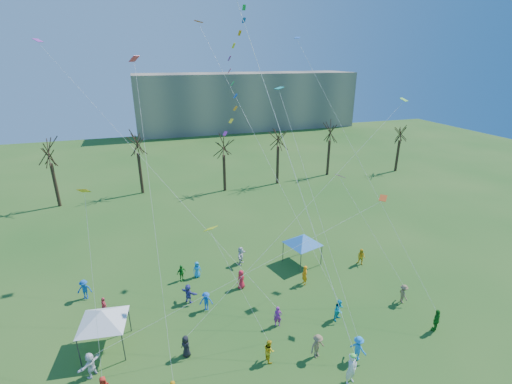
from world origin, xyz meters
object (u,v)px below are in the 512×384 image
object	(u,v)px
hero_kite_flyer	(351,369)
canopy_tent_white	(102,316)
distant_building	(247,101)
big_box_kite	(240,68)
canopy_tent_blue	(303,240)

from	to	relation	value
hero_kite_flyer	canopy_tent_white	bearing A→B (deg)	133.94
distant_building	hero_kite_flyer	distance (m)	85.71
distant_building	hero_kite_flyer	xyz separation A→B (m)	(-18.38, -83.48, -6.40)
distant_building	hero_kite_flyer	size ratio (longest dim) A/B	27.17
hero_kite_flyer	big_box_kite	distance (m)	19.45
canopy_tent_blue	hero_kite_flyer	bearing A→B (deg)	-102.38
big_box_kite	distant_building	bearing A→B (deg)	73.04
distant_building	big_box_kite	bearing A→B (deg)	-106.96
hero_kite_flyer	canopy_tent_blue	size ratio (longest dim) A/B	0.56
big_box_kite	canopy_tent_blue	xyz separation A→B (m)	(7.96, 6.73, -15.98)
hero_kite_flyer	big_box_kite	xyz separation A→B (m)	(-4.96, 6.93, 17.48)
distant_building	canopy_tent_blue	world-z (taller)	distant_building
hero_kite_flyer	canopy_tent_blue	distance (m)	14.06
big_box_kite	canopy_tent_white	distance (m)	18.63
big_box_kite	canopy_tent_white	bearing A→B (deg)	174.91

